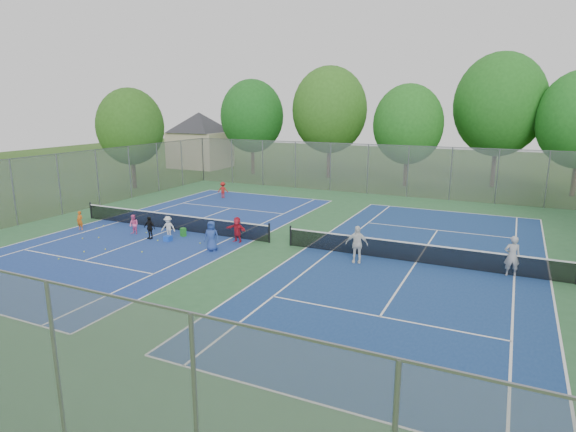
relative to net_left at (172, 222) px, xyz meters
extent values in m
plane|color=#2B4E18|center=(7.00, 0.00, -0.46)|extent=(120.00, 120.00, 0.00)
cube|color=#2E6136|center=(7.00, 0.00, -0.45)|extent=(32.00, 32.00, 0.01)
cube|color=navy|center=(0.00, 0.00, -0.44)|extent=(10.97, 23.77, 0.01)
cube|color=navy|center=(14.00, 0.00, -0.44)|extent=(10.97, 23.77, 0.01)
cube|color=black|center=(0.00, 0.00, 0.00)|extent=(12.87, 0.10, 0.91)
cube|color=black|center=(14.00, 0.00, 0.00)|extent=(12.87, 0.10, 0.91)
cube|color=gray|center=(7.00, 16.00, 1.54)|extent=(32.00, 0.10, 4.00)
cube|color=gray|center=(-9.00, 0.00, 1.54)|extent=(0.10, 32.00, 4.00)
cube|color=#B7A88C|center=(-15.00, 24.00, 1.54)|extent=(6.00, 5.00, 4.00)
pyramid|color=#2D2D33|center=(-15.00, 24.00, 5.74)|extent=(11.03, 11.03, 2.20)
cylinder|color=#443326|center=(-7.00, 22.00, 1.29)|extent=(0.36, 0.36, 3.50)
ellipsoid|color=#19561A|center=(-7.00, 22.00, 5.45)|extent=(6.40, 6.40, 7.36)
cylinder|color=#443326|center=(1.00, 23.00, 1.47)|extent=(0.36, 0.36, 3.85)
ellipsoid|color=#2E611C|center=(1.00, 23.00, 6.10)|extent=(7.20, 7.20, 8.28)
cylinder|color=#443326|center=(9.00, 21.00, 1.12)|extent=(0.36, 0.36, 3.15)
ellipsoid|color=#21631C|center=(9.00, 21.00, 4.95)|extent=(6.00, 6.00, 6.90)
cylinder|color=#443326|center=(16.00, 24.00, 1.65)|extent=(0.36, 0.36, 4.20)
ellipsoid|color=#1F5F1B|center=(16.00, 24.00, 6.59)|extent=(7.60, 7.60, 8.74)
cylinder|color=#443326|center=(22.00, 22.00, 1.29)|extent=(0.36, 0.36, 3.50)
cylinder|color=#443326|center=(-12.00, 10.00, 1.12)|extent=(0.36, 0.36, 3.15)
ellipsoid|color=#295619|center=(-12.00, 10.00, 4.79)|extent=(5.60, 5.60, 6.44)
cube|color=blue|center=(1.37, -2.04, -0.30)|extent=(0.37, 0.37, 0.31)
cube|color=green|center=(1.55, -0.96, -0.21)|extent=(0.31, 0.31, 0.49)
imported|color=#D35A13|center=(-4.72, -2.34, 0.10)|extent=(0.44, 0.31, 1.12)
imported|color=pink|center=(-1.23, -1.74, 0.10)|extent=(0.58, 0.48, 1.12)
imported|color=silver|center=(1.05, -1.58, 0.16)|extent=(0.88, 0.63, 1.23)
imported|color=black|center=(0.21, -2.11, 0.17)|extent=(0.75, 0.34, 1.25)
imported|color=#27418F|center=(4.47, -2.49, 0.31)|extent=(0.85, 0.67, 1.53)
imported|color=red|center=(4.80, -0.60, 0.23)|extent=(1.31, 0.59, 1.37)
imported|color=#AA1B18|center=(-2.59, 9.47, 0.17)|extent=(0.90, 0.67, 1.24)
imported|color=#98989B|center=(17.94, -0.07, 0.43)|extent=(0.73, 0.56, 1.77)
imported|color=white|center=(11.49, -1.13, 0.42)|extent=(1.08, 0.60, 1.74)
sphere|color=#C8E034|center=(3.23, -1.76, -0.42)|extent=(0.07, 0.07, 0.07)
sphere|color=#D1DE33|center=(-4.01, -1.83, -0.42)|extent=(0.07, 0.07, 0.07)
sphere|color=#A4C62E|center=(-4.16, -1.17, -0.42)|extent=(0.07, 0.07, 0.07)
sphere|color=#CAEE37|center=(0.89, -2.30, -0.42)|extent=(0.07, 0.07, 0.07)
sphere|color=#D1E334|center=(-0.74, -1.32, -0.42)|extent=(0.07, 0.07, 0.07)
sphere|color=gold|center=(-2.38, -3.23, -0.42)|extent=(0.07, 0.07, 0.07)
sphere|color=#BFCF30|center=(4.41, -2.16, -0.42)|extent=(0.07, 0.07, 0.07)
sphere|color=#BBE134|center=(-1.23, -6.75, -0.42)|extent=(0.07, 0.07, 0.07)
sphere|color=gold|center=(-0.41, -4.68, -0.42)|extent=(0.07, 0.07, 0.07)
sphere|color=gold|center=(-3.04, -3.73, -0.42)|extent=(0.07, 0.07, 0.07)
sphere|color=#D4EE37|center=(1.54, -4.23, -0.42)|extent=(0.07, 0.07, 0.07)
sphere|color=yellow|center=(-1.04, -5.43, -0.42)|extent=(0.07, 0.07, 0.07)
camera|label=1|loc=(17.68, -21.54, 6.68)|focal=30.00mm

